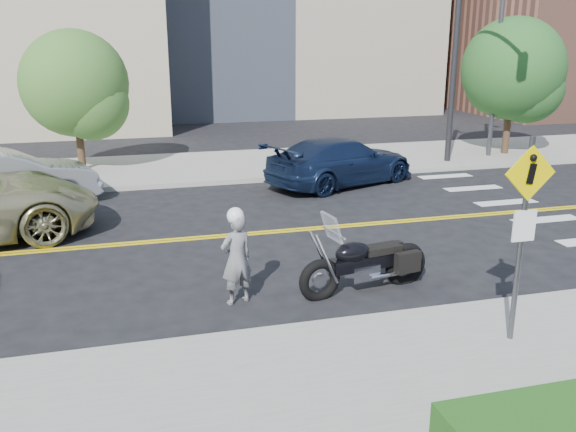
# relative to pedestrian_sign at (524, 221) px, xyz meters

# --- Properties ---
(ground_plane) EXTENTS (120.00, 120.00, 0.00)m
(ground_plane) POSITION_rel_pedestrian_sign_xyz_m (-4.20, 6.31, -1.96)
(ground_plane) COLOR black
(ground_plane) RESTS_ON ground
(sidewalk_far) EXTENTS (60.00, 5.00, 0.15)m
(sidewalk_far) POSITION_rel_pedestrian_sign_xyz_m (-4.20, 13.81, -1.89)
(sidewalk_far) COLOR #9E9B91
(sidewalk_far) RESTS_ON ground_plane
(building_right) EXTENTS (14.00, 12.00, 12.00)m
(building_right) POSITION_rel_pedestrian_sign_xyz_m (21.80, 26.31, 4.04)
(building_right) COLOR #8C5947
(building_right) RESTS_ON ground_plane
(lamp_post) EXTENTS (0.16, 0.16, 8.00)m
(lamp_post) POSITION_rel_pedestrian_sign_xyz_m (7.80, 12.81, 2.19)
(lamp_post) COLOR #4C4C51
(lamp_post) RESTS_ON sidewalk_far
(traffic_light) EXTENTS (0.28, 4.50, 7.00)m
(traffic_light) POSITION_rel_pedestrian_sign_xyz_m (5.80, 11.39, 2.71)
(traffic_light) COLOR black
(traffic_light) RESTS_ON sidewalk_far
(pedestrian_sign) EXTENTS (0.78, 0.08, 3.00)m
(pedestrian_sign) POSITION_rel_pedestrian_sign_xyz_m (0.00, 0.00, 0.00)
(pedestrian_sign) COLOR #4C4C51
(pedestrian_sign) RESTS_ON sidewalk_near
(motorcyclist) EXTENTS (0.68, 0.56, 1.71)m
(motorcyclist) POSITION_rel_pedestrian_sign_xyz_m (-3.61, 2.62, -1.11)
(motorcyclist) COLOR silver
(motorcyclist) RESTS_ON ground
(motorcycle) EXTENTS (2.61, 1.19, 1.53)m
(motorcycle) POSITION_rel_pedestrian_sign_xyz_m (-1.28, 2.55, -1.19)
(motorcycle) COLOR black
(motorcycle) RESTS_ON ground
(parked_car_silver) EXTENTS (5.06, 3.06, 1.57)m
(parked_car_silver) POSITION_rel_pedestrian_sign_xyz_m (-8.50, 10.25, -1.17)
(parked_car_silver) COLOR #B8BAC0
(parked_car_silver) RESTS_ON ground
(parked_car_blue) EXTENTS (5.43, 3.80, 1.46)m
(parked_car_blue) POSITION_rel_pedestrian_sign_xyz_m (1.09, 10.45, -1.23)
(parked_car_blue) COLOR #172646
(parked_car_blue) RESTS_ON ground
(tree_far_a) EXTENTS (3.43, 3.43, 4.69)m
(tree_far_a) POSITION_rel_pedestrian_sign_xyz_m (-6.76, 14.15, 1.01)
(tree_far_a) COLOR #382619
(tree_far_a) RESTS_ON ground
(tree_far_b) EXTENTS (3.73, 3.73, 5.16)m
(tree_far_b) POSITION_rel_pedestrian_sign_xyz_m (8.67, 13.08, 1.33)
(tree_far_b) COLOR #382619
(tree_far_b) RESTS_ON ground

